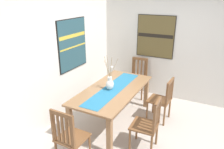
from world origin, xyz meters
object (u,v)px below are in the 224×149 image
centerpiece_vase (110,83)px  chair_2 (148,124)px  dining_table (113,93)px  chair_1 (162,99)px  painting_on_back_wall (72,44)px  chair_3 (69,137)px  chair_0 (138,77)px  painting_on_side_wall (155,37)px

centerpiece_vase → chair_2: size_ratio=0.75×
dining_table → chair_1: bearing=-59.7°
chair_1 → centerpiece_vase: bearing=122.3°
chair_1 → painting_on_back_wall: bearing=100.8°
chair_2 → chair_3: size_ratio=0.97×
chair_2 → painting_on_back_wall: (0.64, 1.92, 0.98)m
chair_0 → chair_3: chair_3 is taller
centerpiece_vase → painting_on_side_wall: bearing=-11.3°
chair_0 → painting_on_back_wall: painting_on_back_wall is taller
centerpiece_vase → chair_2: 1.09m
chair_3 → painting_on_back_wall: painting_on_back_wall is taller
chair_0 → painting_on_side_wall: painting_on_side_wall is taller
chair_0 → painting_on_side_wall: size_ratio=0.96×
dining_table → chair_0: (1.37, 0.00, -0.14)m
chair_3 → painting_on_back_wall: (1.50, 1.00, 0.97)m
dining_table → chair_3: bearing=178.8°
dining_table → chair_2: (-0.49, -0.89, -0.14)m
centerpiece_vase → chair_3: size_ratio=0.73×
centerpiece_vase → chair_2: centerpiece_vase is taller
chair_2 → centerpiece_vase: bearing=65.2°
chair_1 → painting_on_back_wall: 2.16m
chair_3 → painting_on_side_wall: bearing=-6.3°
chair_1 → painting_on_side_wall: bearing=26.4°
chair_1 → chair_2: chair_2 is taller
dining_table → chair_0: size_ratio=2.01×
dining_table → chair_1: (0.50, -0.86, -0.15)m
painting_on_back_wall → chair_0: bearing=-39.8°
chair_3 → centerpiece_vase: bearing=0.4°
centerpiece_vase → chair_3: 1.34m
centerpiece_vase → chair_3: bearing=-179.6°
painting_on_side_wall → chair_2: bearing=-164.4°
dining_table → painting_on_back_wall: size_ratio=1.84×
chair_0 → painting_on_back_wall: 1.88m
chair_1 → painting_on_side_wall: painting_on_side_wall is taller
centerpiece_vase → chair_0: 1.48m
chair_0 → painting_on_side_wall: (0.25, -0.30, 1.00)m
centerpiece_vase → dining_table: bearing=-30.2°
dining_table → chair_3: (-1.35, 0.03, -0.13)m
chair_0 → chair_3: size_ratio=0.99×
dining_table → painting_on_side_wall: 1.87m
chair_1 → chair_3: chair_3 is taller
chair_0 → chair_1: chair_0 is taller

